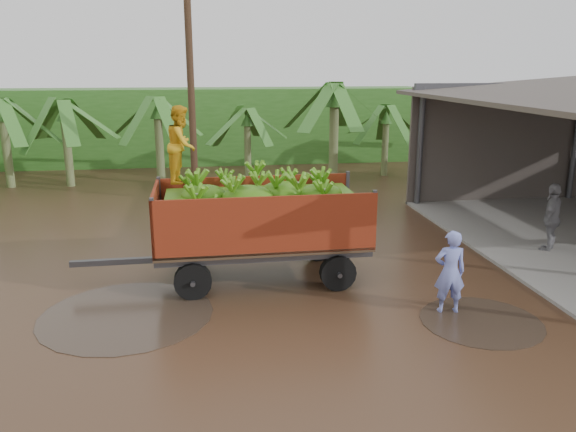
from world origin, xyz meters
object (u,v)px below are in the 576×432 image
(banana_trailer, at_px, (259,218))
(man_blue, at_px, (450,272))
(man_grey, at_px, (552,218))
(utility_pole, at_px, (191,86))

(banana_trailer, height_order, man_blue, banana_trailer)
(man_blue, bearing_deg, man_grey, -136.38)
(banana_trailer, distance_m, utility_pole, 8.36)
(banana_trailer, xyz_separation_m, man_grey, (7.56, 0.72, -0.51))
(man_grey, distance_m, utility_pole, 11.93)
(man_blue, relative_size, man_grey, 0.92)
(banana_trailer, bearing_deg, utility_pole, 100.35)
(banana_trailer, xyz_separation_m, man_blue, (3.46, -2.36, -0.58))
(man_grey, height_order, utility_pole, utility_pole)
(man_blue, xyz_separation_m, utility_pole, (-4.99, 10.17, 3.17))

